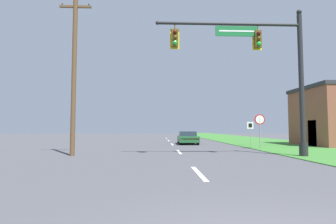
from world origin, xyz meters
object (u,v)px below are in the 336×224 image
(signal_mast, at_px, (267,67))
(stop_sign, at_px, (260,124))
(car_ahead, at_px, (188,138))
(route_sign_post, at_px, (250,128))
(utility_pole_near, at_px, (74,69))

(signal_mast, bearing_deg, stop_sign, 72.82)
(car_ahead, relative_size, route_sign_post, 2.13)
(signal_mast, distance_m, utility_pole_near, 10.64)
(signal_mast, xyz_separation_m, utility_pole_near, (-10.59, 0.99, -0.01))
(car_ahead, distance_m, route_sign_post, 6.06)
(route_sign_post, bearing_deg, car_ahead, 147.62)
(car_ahead, xyz_separation_m, route_sign_post, (5.06, -3.21, 0.92))
(route_sign_post, bearing_deg, signal_mast, -103.76)
(stop_sign, bearing_deg, signal_mast, -107.18)
(signal_mast, distance_m, stop_sign, 6.24)
(signal_mast, relative_size, car_ahead, 1.88)
(route_sign_post, distance_m, utility_pole_near, 15.15)
(signal_mast, height_order, utility_pole_near, utility_pole_near)
(signal_mast, xyz_separation_m, route_sign_post, (2.10, 8.58, -3.30))
(route_sign_post, xyz_separation_m, utility_pole_near, (-12.69, -7.59, 3.30))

